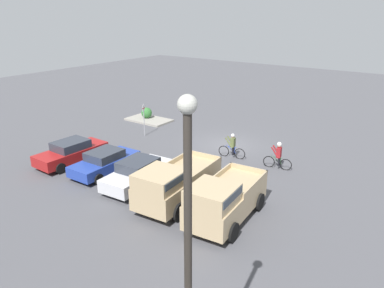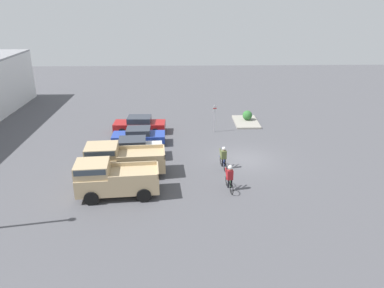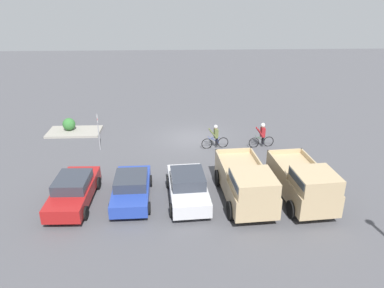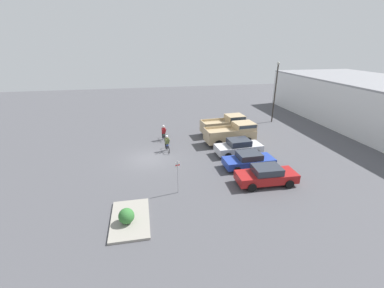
{
  "view_description": "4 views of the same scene",
  "coord_description": "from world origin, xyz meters",
  "px_view_note": "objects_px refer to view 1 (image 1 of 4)",
  "views": [
    {
      "loc": [
        -12.42,
        21.53,
        8.99
      ],
      "look_at": [
        0.18,
        3.91,
        1.2
      ],
      "focal_mm": 35.0,
      "sensor_mm": 36.0,
      "label": 1
    },
    {
      "loc": [
        -25.01,
        4.65,
        11.18
      ],
      "look_at": [
        0.18,
        3.91,
        1.2
      ],
      "focal_mm": 35.0,
      "sensor_mm": 36.0,
      "label": 2
    },
    {
      "loc": [
        1.11,
        24.54,
        9.91
      ],
      "look_at": [
        0.18,
        3.91,
        1.2
      ],
      "focal_mm": 35.0,
      "sensor_mm": 36.0,
      "label": 3
    },
    {
      "loc": [
        21.56,
        -0.27,
        9.83
      ],
      "look_at": [
        0.18,
        3.91,
        1.2
      ],
      "focal_mm": 24.0,
      "sensor_mm": 36.0,
      "label": 4
    }
  ],
  "objects_px": {
    "pickup_truck_0": "(224,199)",
    "pickup_truck_1": "(175,183)",
    "cyclist_0": "(232,146)",
    "shrub": "(147,113)",
    "sedan_1": "(105,162)",
    "cyclist_1": "(278,155)",
    "fire_lane_sign": "(144,117)",
    "sedan_2": "(71,152)",
    "lamppost": "(188,254)",
    "sedan_0": "(139,173)"
  },
  "relations": [
    {
      "from": "cyclist_0",
      "to": "shrub",
      "type": "relative_size",
      "value": 1.99
    },
    {
      "from": "sedan_1",
      "to": "cyclist_1",
      "type": "distance_m",
      "value": 10.21
    },
    {
      "from": "cyclist_1",
      "to": "lamppost",
      "type": "height_order",
      "value": "lamppost"
    },
    {
      "from": "cyclist_0",
      "to": "shrub",
      "type": "distance_m",
      "value": 10.97
    },
    {
      "from": "pickup_truck_0",
      "to": "sedan_0",
      "type": "distance_m",
      "value": 5.67
    },
    {
      "from": "sedan_2",
      "to": "fire_lane_sign",
      "type": "bearing_deg",
      "value": -90.53
    },
    {
      "from": "sedan_1",
      "to": "cyclist_0",
      "type": "xyz_separation_m",
      "value": [
        -4.85,
        -6.34,
        0.13
      ]
    },
    {
      "from": "pickup_truck_0",
      "to": "cyclist_1",
      "type": "bearing_deg",
      "value": -86.21
    },
    {
      "from": "pickup_truck_0",
      "to": "fire_lane_sign",
      "type": "distance_m",
      "value": 13.22
    },
    {
      "from": "pickup_truck_1",
      "to": "cyclist_1",
      "type": "distance_m",
      "value": 7.37
    },
    {
      "from": "sedan_0",
      "to": "cyclist_1",
      "type": "relative_size",
      "value": 2.58
    },
    {
      "from": "lamppost",
      "to": "shrub",
      "type": "distance_m",
      "value": 25.6
    },
    {
      "from": "sedan_0",
      "to": "lamppost",
      "type": "height_order",
      "value": "lamppost"
    },
    {
      "from": "pickup_truck_1",
      "to": "cyclist_1",
      "type": "relative_size",
      "value": 3.05
    },
    {
      "from": "pickup_truck_0",
      "to": "pickup_truck_1",
      "type": "xyz_separation_m",
      "value": [
        2.8,
        -0.09,
        -0.02
      ]
    },
    {
      "from": "pickup_truck_1",
      "to": "sedan_2",
      "type": "bearing_deg",
      "value": -2.69
    },
    {
      "from": "lamppost",
      "to": "sedan_2",
      "type": "bearing_deg",
      "value": -28.69
    },
    {
      "from": "cyclist_1",
      "to": "fire_lane_sign",
      "type": "relative_size",
      "value": 0.7
    },
    {
      "from": "sedan_1",
      "to": "cyclist_1",
      "type": "xyz_separation_m",
      "value": [
        -7.96,
        -6.39,
        0.2
      ]
    },
    {
      "from": "sedan_0",
      "to": "lamppost",
      "type": "relative_size",
      "value": 0.58
    },
    {
      "from": "cyclist_1",
      "to": "shrub",
      "type": "distance_m",
      "value": 13.95
    },
    {
      "from": "lamppost",
      "to": "cyclist_1",
      "type": "bearing_deg",
      "value": -74.31
    },
    {
      "from": "cyclist_0",
      "to": "fire_lane_sign",
      "type": "height_order",
      "value": "fire_lane_sign"
    },
    {
      "from": "sedan_0",
      "to": "shrub",
      "type": "xyz_separation_m",
      "value": [
        8.37,
        -9.91,
        -0.14
      ]
    },
    {
      "from": "pickup_truck_1",
      "to": "fire_lane_sign",
      "type": "xyz_separation_m",
      "value": [
        8.37,
        -6.97,
        0.35
      ]
    },
    {
      "from": "pickup_truck_0",
      "to": "shrub",
      "type": "height_order",
      "value": "pickup_truck_0"
    },
    {
      "from": "sedan_0",
      "to": "sedan_1",
      "type": "distance_m",
      "value": 2.81
    },
    {
      "from": "pickup_truck_0",
      "to": "cyclist_0",
      "type": "height_order",
      "value": "pickup_truck_0"
    },
    {
      "from": "cyclist_0",
      "to": "pickup_truck_1",
      "type": "bearing_deg",
      "value": 96.37
    },
    {
      "from": "sedan_1",
      "to": "cyclist_1",
      "type": "relative_size",
      "value": 2.46
    },
    {
      "from": "pickup_truck_1",
      "to": "cyclist_0",
      "type": "xyz_separation_m",
      "value": [
        0.78,
        -6.95,
        -0.32
      ]
    },
    {
      "from": "sedan_1",
      "to": "sedan_2",
      "type": "bearing_deg",
      "value": 4.21
    },
    {
      "from": "pickup_truck_1",
      "to": "fire_lane_sign",
      "type": "bearing_deg",
      "value": -39.8
    },
    {
      "from": "pickup_truck_1",
      "to": "sedan_1",
      "type": "height_order",
      "value": "pickup_truck_1"
    },
    {
      "from": "cyclist_1",
      "to": "fire_lane_sign",
      "type": "xyz_separation_m",
      "value": [
        10.7,
        0.02,
        0.61
      ]
    },
    {
      "from": "pickup_truck_1",
      "to": "shrub",
      "type": "relative_size",
      "value": 5.79
    },
    {
      "from": "fire_lane_sign",
      "to": "shrub",
      "type": "bearing_deg",
      "value": -50.09
    },
    {
      "from": "pickup_truck_1",
      "to": "fire_lane_sign",
      "type": "distance_m",
      "value": 10.89
    },
    {
      "from": "cyclist_1",
      "to": "fire_lane_sign",
      "type": "bearing_deg",
      "value": 0.11
    },
    {
      "from": "pickup_truck_1",
      "to": "lamppost",
      "type": "bearing_deg",
      "value": 129.85
    },
    {
      "from": "sedan_1",
      "to": "cyclist_0",
      "type": "height_order",
      "value": "cyclist_0"
    },
    {
      "from": "cyclist_0",
      "to": "fire_lane_sign",
      "type": "distance_m",
      "value": 7.62
    },
    {
      "from": "pickup_truck_1",
      "to": "lamppost",
      "type": "height_order",
      "value": "lamppost"
    },
    {
      "from": "fire_lane_sign",
      "to": "cyclist_0",
      "type": "bearing_deg",
      "value": 179.83
    },
    {
      "from": "pickup_truck_1",
      "to": "cyclist_0",
      "type": "height_order",
      "value": "pickup_truck_1"
    },
    {
      "from": "fire_lane_sign",
      "to": "lamppost",
      "type": "xyz_separation_m",
      "value": [
        -14.84,
        14.73,
        2.94
      ]
    },
    {
      "from": "shrub",
      "to": "pickup_truck_1",
      "type": "bearing_deg",
      "value": 137.24
    },
    {
      "from": "sedan_2",
      "to": "lamppost",
      "type": "xyz_separation_m",
      "value": [
        -14.91,
        8.16,
        3.71
      ]
    },
    {
      "from": "pickup_truck_0",
      "to": "fire_lane_sign",
      "type": "relative_size",
      "value": 2.01
    },
    {
      "from": "pickup_truck_0",
      "to": "sedan_2",
      "type": "relative_size",
      "value": 1.11
    }
  ]
}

